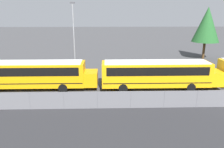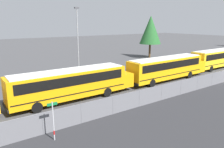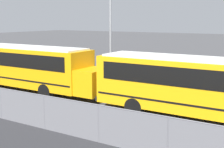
% 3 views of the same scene
% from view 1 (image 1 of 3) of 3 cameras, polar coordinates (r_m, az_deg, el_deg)
% --- Properties ---
extents(school_bus_2, '(13.56, 2.51, 3.19)m').
position_cam_1_polar(school_bus_2, '(25.80, -19.91, 0.21)').
color(school_bus_2, orange).
rests_on(school_bus_2, ground_plane).
extents(school_bus_3, '(13.56, 2.51, 3.19)m').
position_cam_1_polar(school_bus_3, '(24.99, 11.98, 0.34)').
color(school_bus_3, '#EDA80F').
rests_on(school_bus_3, ground_plane).
extents(light_pole, '(0.60, 0.24, 9.64)m').
position_cam_1_polar(light_pole, '(30.28, -9.93, 9.63)').
color(light_pole, gray).
rests_on(light_pole, ground_plane).
extents(tree_0, '(4.70, 4.70, 9.24)m').
position_cam_1_polar(tree_0, '(42.87, 23.53, 11.76)').
color(tree_0, '#51381E').
rests_on(tree_0, ground_plane).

